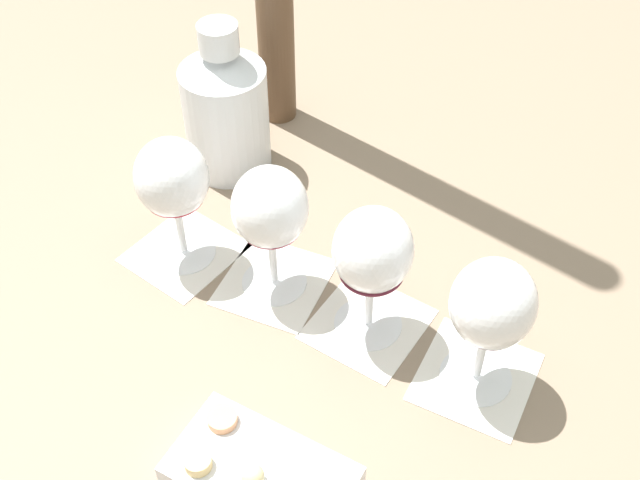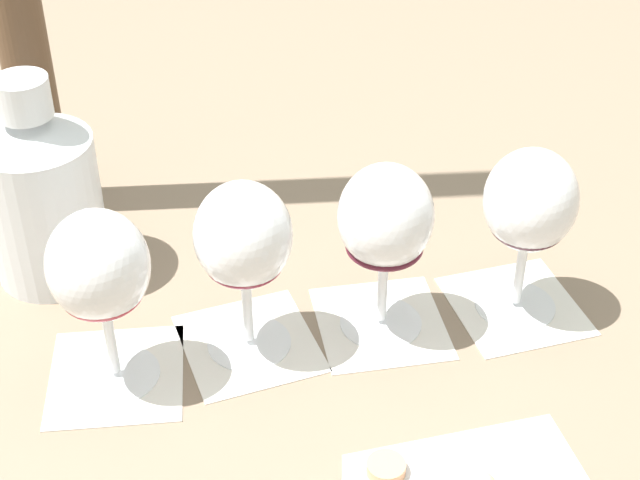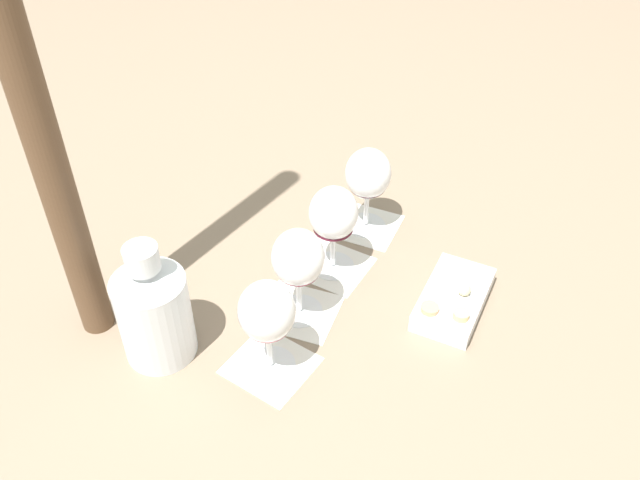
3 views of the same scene
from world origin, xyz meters
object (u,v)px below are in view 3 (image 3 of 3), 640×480
at_px(wine_glass_1, 298,262).
at_px(wine_glass_2, 333,217).
at_px(wine_glass_3, 368,178).
at_px(wine_glass_0, 267,316).
at_px(snack_dish, 453,299).
at_px(ceramic_vase, 153,309).

xyz_separation_m(wine_glass_1, wine_glass_2, (0.10, 0.06, 0.00)).
relative_size(wine_glass_2, wine_glass_3, 1.00).
height_order(wine_glass_0, snack_dish, wine_glass_0).
distance_m(wine_glass_0, wine_glass_1, 0.12).
relative_size(wine_glass_3, ceramic_vase, 0.79).
bearing_deg(wine_glass_2, wine_glass_3, 27.06).
xyz_separation_m(wine_glass_0, snack_dish, (0.31, -0.06, -0.09)).
relative_size(wine_glass_1, wine_glass_2, 1.00).
height_order(wine_glass_1, ceramic_vase, ceramic_vase).
height_order(wine_glass_0, wine_glass_3, same).
xyz_separation_m(wine_glass_2, ceramic_vase, (-0.32, -0.01, -0.02)).
height_order(wine_glass_2, snack_dish, wine_glass_2).
distance_m(wine_glass_3, ceramic_vase, 0.44).
relative_size(wine_glass_1, wine_glass_3, 1.00).
height_order(wine_glass_1, wine_glass_2, same).
bearing_deg(snack_dish, wine_glass_1, 148.84).
distance_m(wine_glass_2, ceramic_vase, 0.32).
xyz_separation_m(wine_glass_0, ceramic_vase, (-0.12, 0.12, -0.02)).
relative_size(wine_glass_1, ceramic_vase, 0.79).
height_order(wine_glass_2, wine_glass_3, same).
bearing_deg(snack_dish, wine_glass_0, 169.10).
height_order(wine_glass_2, ceramic_vase, ceramic_vase).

